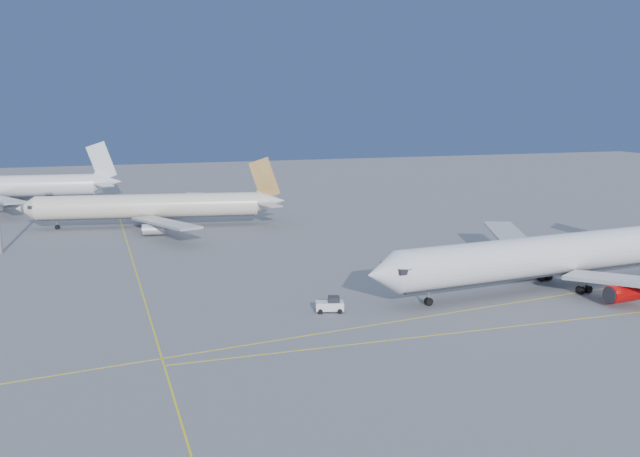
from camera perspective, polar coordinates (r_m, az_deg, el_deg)
The scene contains 6 objects.
ground at distance 108.28m, azimuth 8.47°, elevation -5.87°, with size 500.00×500.00×0.00m, color slate.
taxiway_lines at distance 108.51m, azimuth -0.04°, elevation -5.71°, with size 118.86×140.00×0.02m.
airliner_virgin at distance 121.60m, azimuth 19.22°, elevation -1.91°, with size 72.97×65.17×18.00m.
airliner_etihad at distance 173.47m, azimuth -13.10°, elevation 1.76°, with size 62.53×57.17×16.36m.
airliner_third at distance 222.11m, azimuth -24.18°, elevation 3.07°, with size 67.26×61.64×18.04m.
pushback_tug at distance 102.25m, azimuth 0.84°, elevation -6.12°, with size 4.34×3.23×2.23m.
Camera 1 is at (-47.00, -92.84, 29.93)m, focal length 40.00 mm.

